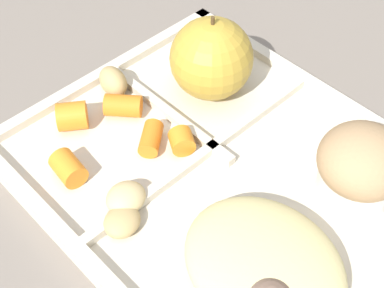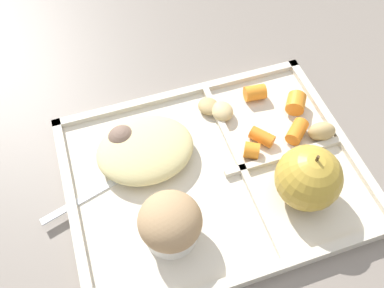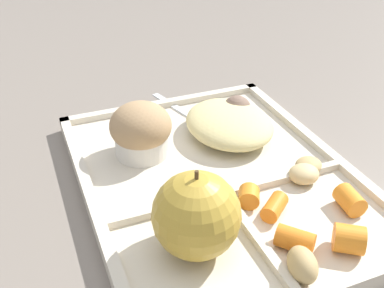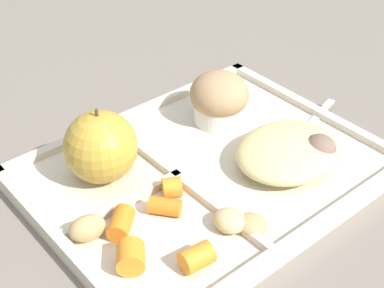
# 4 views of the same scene
# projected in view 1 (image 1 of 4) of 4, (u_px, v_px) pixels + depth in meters

# --- Properties ---
(ground) EXTENTS (6.00, 6.00, 0.00)m
(ground) POSITION_uv_depth(u_px,v_px,m) (234.00, 187.00, 0.50)
(ground) COLOR slate
(lunch_tray) EXTENTS (0.39, 0.30, 0.02)m
(lunch_tray) POSITION_uv_depth(u_px,v_px,m) (233.00, 181.00, 0.50)
(lunch_tray) COLOR beige
(lunch_tray) RESTS_ON ground
(green_apple) EXTENTS (0.08, 0.08, 0.09)m
(green_apple) POSITION_uv_depth(u_px,v_px,m) (211.00, 59.00, 0.54)
(green_apple) COLOR #B79333
(green_apple) RESTS_ON lunch_tray
(bran_muffin) EXTENTS (0.07, 0.07, 0.07)m
(bran_muffin) POSITION_uv_depth(u_px,v_px,m) (361.00, 166.00, 0.46)
(bran_muffin) COLOR silver
(bran_muffin) RESTS_ON lunch_tray
(carrot_slice_center) EXTENTS (0.04, 0.04, 0.02)m
(carrot_slice_center) POSITION_uv_depth(u_px,v_px,m) (123.00, 106.00, 0.54)
(carrot_slice_center) COLOR orange
(carrot_slice_center) RESTS_ON lunch_tray
(carrot_slice_back) EXTENTS (0.03, 0.03, 0.02)m
(carrot_slice_back) POSITION_uv_depth(u_px,v_px,m) (182.00, 141.00, 0.51)
(carrot_slice_back) COLOR orange
(carrot_slice_back) RESTS_ON lunch_tray
(carrot_slice_edge) EXTENTS (0.04, 0.04, 0.02)m
(carrot_slice_edge) POSITION_uv_depth(u_px,v_px,m) (151.00, 138.00, 0.51)
(carrot_slice_edge) COLOR orange
(carrot_slice_edge) RESTS_ON lunch_tray
(carrot_slice_tilted) EXTENTS (0.04, 0.04, 0.03)m
(carrot_slice_tilted) POSITION_uv_depth(u_px,v_px,m) (72.00, 116.00, 0.52)
(carrot_slice_tilted) COLOR orange
(carrot_slice_tilted) RESTS_ON lunch_tray
(carrot_slice_near_corner) EXTENTS (0.03, 0.03, 0.02)m
(carrot_slice_near_corner) POSITION_uv_depth(u_px,v_px,m) (68.00, 168.00, 0.48)
(carrot_slice_near_corner) COLOR orange
(carrot_slice_near_corner) RESTS_ON lunch_tray
(potato_chunk_wedge) EXTENTS (0.04, 0.04, 0.02)m
(potato_chunk_wedge) POSITION_uv_depth(u_px,v_px,m) (122.00, 221.00, 0.45)
(potato_chunk_wedge) COLOR tan
(potato_chunk_wedge) RESTS_ON lunch_tray
(potato_chunk_large) EXTENTS (0.04, 0.03, 0.03)m
(potato_chunk_large) POSITION_uv_depth(u_px,v_px,m) (113.00, 81.00, 0.55)
(potato_chunk_large) COLOR tan
(potato_chunk_large) RESTS_ON lunch_tray
(potato_chunk_browned) EXTENTS (0.03, 0.03, 0.02)m
(potato_chunk_browned) POSITION_uv_depth(u_px,v_px,m) (126.00, 198.00, 0.47)
(potato_chunk_browned) COLOR tan
(potato_chunk_browned) RESTS_ON lunch_tray
(egg_noodle_pile) EXTENTS (0.13, 0.11, 0.04)m
(egg_noodle_pile) POSITION_uv_depth(u_px,v_px,m) (264.00, 263.00, 0.42)
(egg_noodle_pile) COLOR #D6C684
(egg_noodle_pile) RESTS_ON lunch_tray
(meatball_center) EXTENTS (0.03, 0.03, 0.03)m
(meatball_center) POSITION_uv_depth(u_px,v_px,m) (287.00, 264.00, 0.42)
(meatball_center) COLOR brown
(meatball_center) RESTS_ON lunch_tray
(meatball_front) EXTENTS (0.03, 0.03, 0.03)m
(meatball_front) POSITION_uv_depth(u_px,v_px,m) (282.00, 286.00, 0.41)
(meatball_front) COLOR #755B4C
(meatball_front) RESTS_ON lunch_tray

